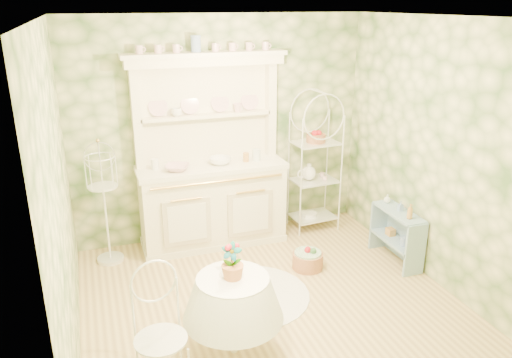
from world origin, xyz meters
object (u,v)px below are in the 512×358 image
object	(u,v)px
bakers_rack	(315,164)
cafe_chair	(161,341)
floor_basket	(308,258)
round_table	(233,316)
side_shelf	(397,235)
birdcage_stand	(104,200)
kitchen_dresser	(211,154)

from	to	relation	value
bakers_rack	cafe_chair	world-z (taller)	bakers_rack
floor_basket	round_table	bearing A→B (deg)	-137.54
side_shelf	floor_basket	xyz separation A→B (m)	(-1.02, 0.17, -0.20)
cafe_chair	side_shelf	bearing A→B (deg)	15.13
round_table	birdcage_stand	bearing A→B (deg)	114.05
cafe_chair	birdcage_stand	size ratio (longest dim) A/B	0.58
bakers_rack	cafe_chair	bearing A→B (deg)	-139.92
cafe_chair	round_table	bearing A→B (deg)	13.76
kitchen_dresser	floor_basket	distance (m)	1.63
cafe_chair	birdcage_stand	distance (m)	2.27
birdcage_stand	round_table	bearing A→B (deg)	-65.95
birdcage_stand	floor_basket	distance (m)	2.35
cafe_chair	bakers_rack	bearing A→B (deg)	37.49
bakers_rack	round_table	world-z (taller)	bakers_rack
kitchen_dresser	bakers_rack	bearing A→B (deg)	0.39
side_shelf	floor_basket	world-z (taller)	side_shelf
birdcage_stand	floor_basket	bearing A→B (deg)	-23.57
cafe_chair	floor_basket	xyz separation A→B (m)	(1.82, 1.33, -0.31)
bakers_rack	side_shelf	xyz separation A→B (m)	(0.50, -1.14, -0.55)
side_shelf	birdcage_stand	distance (m)	3.30
kitchen_dresser	cafe_chair	size ratio (longest dim) A/B	2.63
side_shelf	floor_basket	distance (m)	1.05
kitchen_dresser	birdcage_stand	xyz separation A→B (m)	(-1.25, -0.06, -0.40)
side_shelf	cafe_chair	distance (m)	3.07
cafe_chair	floor_basket	world-z (taller)	cafe_chair
bakers_rack	birdcage_stand	xyz separation A→B (m)	(-2.59, -0.07, -0.12)
kitchen_dresser	cafe_chair	xyz separation A→B (m)	(-0.99, -2.29, -0.71)
bakers_rack	side_shelf	bearing A→B (deg)	-70.82
round_table	cafe_chair	world-z (taller)	cafe_chair
round_table	cafe_chair	distance (m)	0.68
cafe_chair	floor_basket	size ratio (longest dim) A/B	2.25
floor_basket	birdcage_stand	bearing A→B (deg)	156.43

